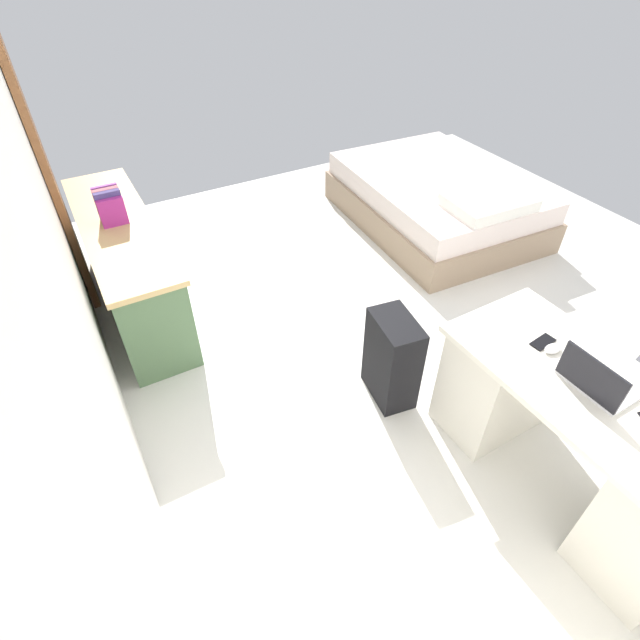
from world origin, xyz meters
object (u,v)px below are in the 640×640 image
at_px(suitcase_black, 392,359).
at_px(desk, 573,437).
at_px(laptop, 596,381).
at_px(credenza, 129,266).
at_px(computer_mouse, 553,349).
at_px(cell_phone_by_mouse, 543,342).
at_px(figurine_small, 105,197).
at_px(bed, 436,200).

bearing_deg(suitcase_black, desk, -147.43).
xyz_separation_m(desk, laptop, (0.03, 0.01, 0.40)).
xyz_separation_m(suitcase_black, laptop, (-0.92, -0.41, 0.47)).
bearing_deg(credenza, suitcase_black, -145.20).
xyz_separation_m(suitcase_black, computer_mouse, (-0.66, -0.45, 0.44)).
xyz_separation_m(cell_phone_by_mouse, figurine_small, (2.60, 1.63, 0.05)).
distance_m(desk, laptop, 0.40).
xyz_separation_m(desk, cell_phone_by_mouse, (0.36, -0.03, 0.35)).
xyz_separation_m(credenza, cell_phone_by_mouse, (-2.29, -1.63, 0.37)).
relative_size(credenza, bed, 0.91).
distance_m(credenza, figurine_small, 0.52).
bearing_deg(desk, credenza, 31.19).
relative_size(desk, cell_phone_by_mouse, 10.67).
distance_m(credenza, bed, 2.82).
bearing_deg(computer_mouse, figurine_small, 30.50).
xyz_separation_m(bed, computer_mouse, (-2.23, 1.19, 0.50)).
relative_size(cell_phone_by_mouse, figurine_small, 1.24).
height_order(desk, computer_mouse, computer_mouse).
xyz_separation_m(desk, computer_mouse, (0.29, -0.03, 0.36)).
bearing_deg(desk, suitcase_black, 24.03).
height_order(suitcase_black, cell_phone_by_mouse, cell_phone_by_mouse).
height_order(bed, computer_mouse, computer_mouse).
height_order(bed, suitcase_black, suitcase_black).
bearing_deg(cell_phone_by_mouse, figurine_small, 25.32).
relative_size(laptop, computer_mouse, 3.14).
relative_size(computer_mouse, cell_phone_by_mouse, 0.74).
xyz_separation_m(credenza, laptop, (-2.62, -1.59, 0.41)).
height_order(laptop, computer_mouse, laptop).
height_order(suitcase_black, figurine_small, figurine_small).
bearing_deg(laptop, credenza, 31.31).
xyz_separation_m(credenza, computer_mouse, (-2.36, -1.63, 0.38)).
relative_size(suitcase_black, figurine_small, 5.49).
bearing_deg(figurine_small, computer_mouse, -148.53).
height_order(computer_mouse, figurine_small, figurine_small).
relative_size(credenza, figurine_small, 16.36).
bearing_deg(bed, credenza, 87.50).
relative_size(bed, figurine_small, 17.99).
xyz_separation_m(laptop, cell_phone_by_mouse, (0.32, -0.04, -0.04)).
bearing_deg(laptop, computer_mouse, -8.05).
bearing_deg(bed, figurine_small, 81.33).
distance_m(suitcase_black, laptop, 1.12).
xyz_separation_m(desk, bed, (2.52, -1.21, -0.14)).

